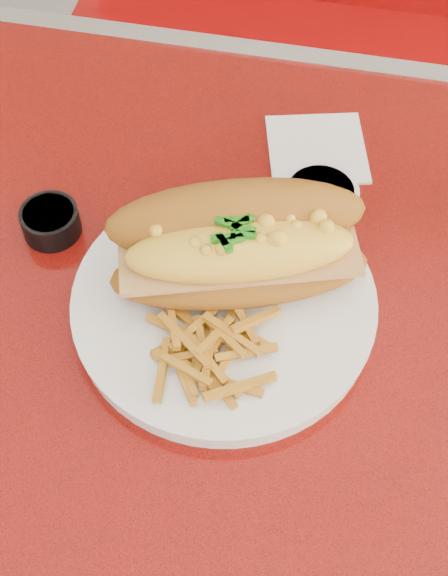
% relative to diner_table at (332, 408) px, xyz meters
% --- Properties ---
extents(ground, '(8.00, 8.00, 0.00)m').
position_rel_diner_table_xyz_m(ground, '(0.00, 0.00, -0.61)').
color(ground, beige).
rests_on(ground, ground).
extents(diner_table, '(1.23, 0.83, 0.77)m').
position_rel_diner_table_xyz_m(diner_table, '(0.00, 0.00, 0.00)').
color(diner_table, red).
rests_on(diner_table, ground).
extents(booth_bench_far, '(1.20, 0.51, 0.90)m').
position_rel_diner_table_xyz_m(booth_bench_far, '(0.00, 0.81, -0.32)').
color(booth_bench_far, maroon).
rests_on(booth_bench_far, ground).
extents(dinner_plate, '(0.39, 0.39, 0.02)m').
position_rel_diner_table_xyz_m(dinner_plate, '(-0.13, 0.00, 0.17)').
color(dinner_plate, silver).
rests_on(dinner_plate, diner_table).
extents(mac_hoagie, '(0.27, 0.19, 0.11)m').
position_rel_diner_table_xyz_m(mac_hoagie, '(-0.12, 0.04, 0.23)').
color(mac_hoagie, '#985C18').
rests_on(mac_hoagie, dinner_plate).
extents(fries_pile, '(0.10, 0.09, 0.03)m').
position_rel_diner_table_xyz_m(fries_pile, '(-0.13, -0.06, 0.20)').
color(fries_pile, orange).
rests_on(fries_pile, dinner_plate).
extents(fork, '(0.03, 0.13, 0.00)m').
position_rel_diner_table_xyz_m(fork, '(-0.07, -0.03, 0.18)').
color(fork, silver).
rests_on(fork, dinner_plate).
extents(gravy_ramekin, '(0.10, 0.10, 0.04)m').
position_rel_diner_table_xyz_m(gravy_ramekin, '(-0.05, 0.14, 0.19)').
color(gravy_ramekin, silver).
rests_on(gravy_ramekin, diner_table).
extents(sauce_cup_left, '(0.06, 0.06, 0.03)m').
position_rel_diner_table_xyz_m(sauce_cup_left, '(-0.33, 0.07, 0.18)').
color(sauce_cup_left, black).
rests_on(sauce_cup_left, diner_table).
extents(paper_napkin, '(0.13, 0.13, 0.00)m').
position_rel_diner_table_xyz_m(paper_napkin, '(-0.07, 0.24, 0.16)').
color(paper_napkin, white).
rests_on(paper_napkin, diner_table).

